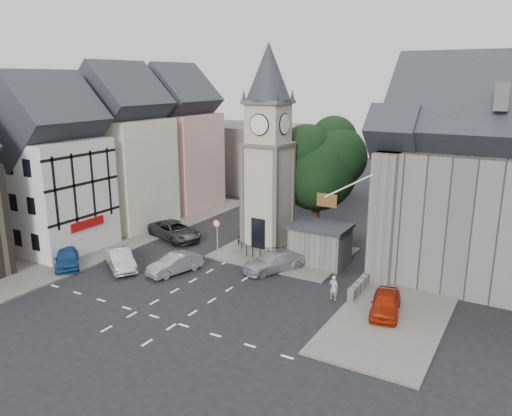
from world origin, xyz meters
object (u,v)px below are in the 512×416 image
Objects in this scene: stone_shelter at (320,244)px; car_west_blue at (67,258)px; car_east_red at (385,303)px; pedestrian at (334,288)px; clock_tower at (268,152)px.

stone_shelter is 1.02× the size of car_west_blue.
car_east_red is (6.70, -5.83, -0.86)m from stone_shelter.
stone_shelter is 6.45m from pedestrian.
stone_shelter reaches higher than car_east_red.
car_east_red is 2.47× the size of pedestrian.
stone_shelter is 18.94m from car_west_blue.
pedestrian is (8.09, -5.99, -7.30)m from clock_tower.
car_east_red is at bearing -39.43° from car_west_blue.
stone_shelter reaches higher than car_west_blue.
pedestrian reaches higher than car_west_blue.
stone_shelter is 1.06× the size of car_east_red.
car_east_red is (22.68, 4.31, -0.03)m from car_west_blue.
pedestrian is at bearing -36.66° from car_west_blue.
pedestrian is (19.27, 4.63, 0.10)m from car_west_blue.
clock_tower is 17.11m from car_west_blue.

